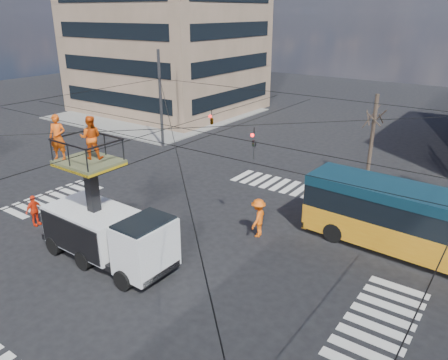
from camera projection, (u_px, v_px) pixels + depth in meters
The scene contains 10 objects.
ground at pixel (177, 244), 21.62m from camera, with size 120.00×120.00×0.00m, color black.
sidewalk_nw at pixel (159, 114), 48.89m from camera, with size 18.00×18.00×0.12m, color slate.
crosswalks at pixel (177, 244), 21.62m from camera, with size 22.40×22.40×0.02m, color silver, non-canonical shape.
overhead_network at pixel (178, 160), 20.42m from camera, with size 24.24×24.24×8.00m.
tree_a at pixel (375, 116), 27.52m from camera, with size 2.00×2.00×6.00m.
utility_truck at pixel (106, 219), 19.46m from camera, with size 7.03×2.74×6.72m.
city_bus at pixel (429, 225), 19.82m from camera, with size 11.68×3.23×3.20m.
traffic_cone at pixel (96, 221), 23.19m from camera, with size 0.36×0.36×0.75m, color red.
worker_ground at pixel (34, 211), 23.27m from camera, with size 1.01×0.42×1.72m, color #FF3510.
flagger at pixel (258, 218), 22.10m from camera, with size 1.31×0.76×2.03m, color #F65D0F.
Camera 1 is at (12.90, -14.14, 10.81)m, focal length 35.00 mm.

